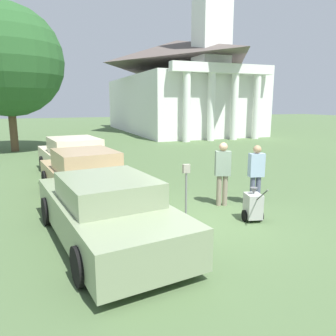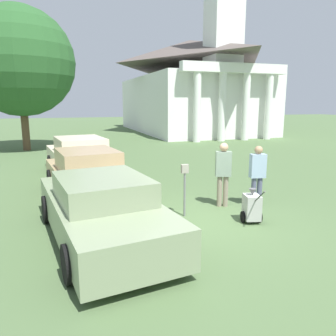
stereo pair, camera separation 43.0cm
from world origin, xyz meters
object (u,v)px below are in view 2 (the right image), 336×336
parking_meter (185,180)px  church (191,82)px  parked_car_cream (80,158)px  person_supervisor (257,172)px  parked_car_tan (87,176)px  person_worker (223,170)px  parked_car_sage (101,209)px  equipment_cart (252,207)px

parking_meter → church: bearing=67.3°
parked_car_cream → person_supervisor: (4.39, -5.59, 0.27)m
parked_car_tan → person_supervisor: size_ratio=2.89×
parked_car_cream → parking_meter: parked_car_cream is taller
person_worker → parked_car_sage: bearing=39.2°
parked_car_tan → parked_car_cream: 3.22m
parked_car_cream → parked_car_tan: bearing=-97.7°
parked_car_tan → parking_meter: parked_car_tan is taller
parked_car_sage → church: church is taller
parked_car_sage → person_worker: size_ratio=2.87×
parked_car_cream → church: bearing=48.2°
parked_car_cream → equipment_cart: 7.55m
person_worker → church: (8.49, 22.97, 3.84)m
parking_meter → equipment_cart: (1.38, -0.93, -0.56)m
parked_car_tan → person_worker: (3.49, -2.08, 0.34)m
parking_meter → person_worker: person_worker is taller
church → parked_car_sage: bearing=-116.4°
equipment_cart → parked_car_sage: bearing=-169.0°
parked_car_sage → church: (11.98, 24.16, 4.22)m
parking_meter → parked_car_tan: bearing=131.1°
parked_car_cream → person_worker: bearing=-64.3°
parked_car_sage → parked_car_tan: bearing=82.3°
person_worker → person_supervisor: bearing=-178.1°
equipment_cart → parked_car_cream: bearing=131.9°
parked_car_tan → parking_meter: (2.18, -2.50, 0.26)m
equipment_cart → parking_meter: bearing=159.7°
parked_car_sage → parking_meter: size_ratio=3.81×
parked_car_sage → parked_car_tan: 3.26m
parking_meter → parked_car_cream: bearing=110.9°
parked_car_tan → person_supervisor: person_supervisor is taller
parked_car_cream → equipment_cart: (3.56, -6.65, -0.32)m
equipment_cart → person_worker: bearing=106.8°
parked_car_sage → person_supervisor: size_ratio=3.01×
church → person_supervisor: bearing=-108.1°
parking_meter → person_supervisor: person_supervisor is taller
parked_car_cream → person_supervisor: size_ratio=3.19×
parked_car_tan → parking_meter: bearing=-56.6°
parked_car_sage → equipment_cart: bearing=-10.4°
parked_car_sage → parked_car_tan: size_ratio=1.04×
church → person_worker: bearing=-110.3°
person_supervisor → equipment_cart: person_supervisor is taller
parking_meter → person_supervisor: bearing=3.3°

